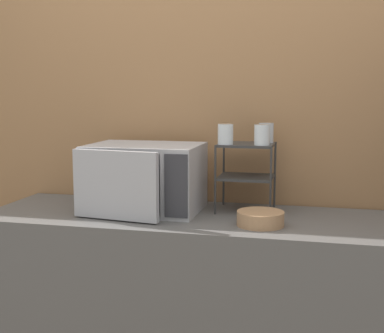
{
  "coord_description": "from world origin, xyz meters",
  "views": [
    {
      "loc": [
        0.56,
        -2.02,
        1.45
      ],
      "look_at": [
        -0.01,
        0.35,
        1.11
      ],
      "focal_mm": 50.0,
      "sensor_mm": 36.0,
      "label": 1
    }
  ],
  "objects": [
    {
      "name": "bowl",
      "position": [
        0.32,
        0.2,
        0.91
      ],
      "size": [
        0.2,
        0.2,
        0.06
      ],
      "color": "#AD7F56",
      "rests_on": "counter"
    },
    {
      "name": "wall_back",
      "position": [
        0.0,
        0.68,
        1.3
      ],
      "size": [
        8.0,
        0.06,
        2.6
      ],
      "color": "#9E7047",
      "rests_on": "ground_plane"
    },
    {
      "name": "counter",
      "position": [
        0.0,
        0.32,
        0.44
      ],
      "size": [
        1.94,
        0.64,
        0.89
      ],
      "color": "#595654",
      "rests_on": "ground_plane"
    },
    {
      "name": "microwave",
      "position": [
        -0.25,
        0.36,
        1.04
      ],
      "size": [
        0.53,
        0.47,
        0.32
      ],
      "color": "#ADADB2",
      "rests_on": "counter"
    },
    {
      "name": "dish_rack",
      "position": [
        0.22,
        0.47,
        1.12
      ],
      "size": [
        0.26,
        0.23,
        0.32
      ],
      "color": "#333333",
      "rests_on": "counter"
    },
    {
      "name": "glass_front_right",
      "position": [
        0.3,
        0.41,
        1.25
      ],
      "size": [
        0.07,
        0.07,
        0.09
      ],
      "color": "silver",
      "rests_on": "dish_rack"
    },
    {
      "name": "glass_front_left",
      "position": [
        0.13,
        0.41,
        1.25
      ],
      "size": [
        0.07,
        0.07,
        0.09
      ],
      "color": "silver",
      "rests_on": "dish_rack"
    },
    {
      "name": "glass_back_right",
      "position": [
        0.3,
        0.54,
        1.25
      ],
      "size": [
        0.07,
        0.07,
        0.09
      ],
      "color": "silver",
      "rests_on": "dish_rack"
    }
  ]
}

